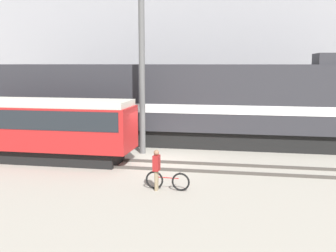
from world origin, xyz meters
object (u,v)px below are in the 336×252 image
(freight_locomotive, at_px, (180,103))
(person, at_px, (156,166))
(bicycle, at_px, (167,181))
(utility_pole_left, at_px, (142,72))
(streetcar, at_px, (27,126))

(freight_locomotive, height_order, person, freight_locomotive)
(bicycle, bearing_deg, person, -163.12)
(freight_locomotive, xyz_separation_m, person, (0.64, -9.20, -1.55))
(person, bearing_deg, bicycle, 16.88)
(utility_pole_left, bearing_deg, freight_locomotive, 60.48)
(freight_locomotive, xyz_separation_m, utility_pole_left, (-1.57, -2.77, 1.85))
(streetcar, relative_size, person, 6.80)
(person, relative_size, utility_pole_left, 0.18)
(freight_locomotive, bearing_deg, bicycle, -83.43)
(person, bearing_deg, freight_locomotive, 93.97)
(bicycle, height_order, person, person)
(freight_locomotive, height_order, utility_pole_left, utility_pole_left)
(streetcar, height_order, person, streetcar)
(person, distance_m, utility_pole_left, 7.60)
(bicycle, xyz_separation_m, utility_pole_left, (-2.62, 6.30, 3.99))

